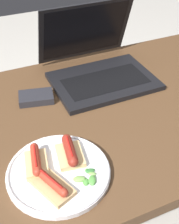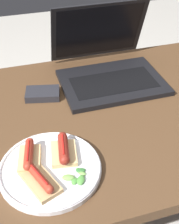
% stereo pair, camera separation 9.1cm
% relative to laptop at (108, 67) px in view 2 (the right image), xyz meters
% --- Properties ---
extents(desk, '(1.48, 0.76, 0.77)m').
position_rel_laptop_xyz_m(desk, '(-0.17, -0.20, -0.11)').
color(desk, '#4C331E').
rests_on(desk, ground_plane).
extents(laptop, '(0.36, 0.34, 0.25)m').
position_rel_laptop_xyz_m(laptop, '(0.00, 0.00, 0.00)').
color(laptop, black).
rests_on(laptop, desk).
extents(plate, '(0.27, 0.27, 0.02)m').
position_rel_laptop_xyz_m(plate, '(-0.30, -0.39, -0.04)').
color(plate, silver).
rests_on(plate, desk).
extents(sausage_toast_left, '(0.08, 0.11, 0.04)m').
position_rel_laptop_xyz_m(sausage_toast_left, '(-0.25, -0.36, -0.01)').
color(sausage_toast_left, tan).
rests_on(sausage_toast_left, plate).
extents(sausage_toast_middle, '(0.10, 0.13, 0.04)m').
position_rel_laptop_xyz_m(sausage_toast_middle, '(-0.33, -0.43, -0.02)').
color(sausage_toast_middle, tan).
rests_on(sausage_toast_middle, plate).
extents(sausage_toast_right, '(0.07, 0.11, 0.04)m').
position_rel_laptop_xyz_m(sausage_toast_right, '(-0.34, -0.35, -0.01)').
color(sausage_toast_right, tan).
rests_on(sausage_toast_right, plate).
extents(salad_pile, '(0.07, 0.06, 0.01)m').
position_rel_laptop_xyz_m(salad_pile, '(-0.24, -0.44, -0.03)').
color(salad_pile, '#4C8E3D').
rests_on(salad_pile, plate).
extents(external_drive, '(0.13, 0.10, 0.02)m').
position_rel_laptop_xyz_m(external_drive, '(-0.25, -0.05, -0.03)').
color(external_drive, '#232328').
rests_on(external_drive, desk).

